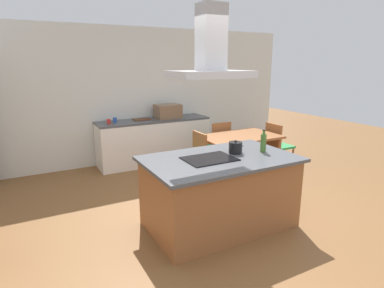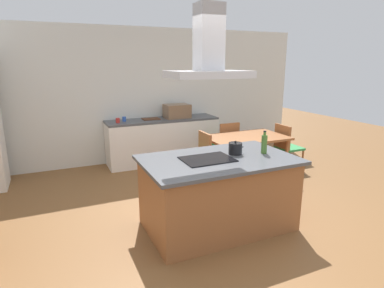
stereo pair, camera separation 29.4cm
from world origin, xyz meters
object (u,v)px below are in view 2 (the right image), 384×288
Objects in this scene: olive_oil_bottle at (264,144)px; range_hood at (209,55)px; chair_at_right_end at (286,144)px; cooktop at (207,159)px; countertop_microwave at (177,111)px; tea_kettle at (235,148)px; dining_table at (246,141)px; coffee_mug_blue at (124,119)px; cutting_board at (151,119)px; coffee_mug_red at (118,120)px; chair_facing_back_wall at (227,141)px; chair_at_left_end at (199,156)px.

olive_oil_bottle is 1.33m from range_hood.
cooktop is at bearing -149.70° from chair_at_right_end.
cooktop is 1.20× the size of countertop_microwave.
tea_kettle is 1.71m from dining_table.
coffee_mug_blue is at bearing 139.62° from dining_table.
cutting_board is 0.38× the size of chair_at_right_end.
countertop_microwave is at bearing 75.32° from range_hood.
coffee_mug_red is at bearing 99.66° from cooktop.
chair_facing_back_wall is (1.47, 2.06, -0.40)m from cooktop.
coffee_mug_blue is at bearing 150.56° from chair_at_right_end.
cooktop is 1.20m from range_hood.
coffee_mug_blue is at bearing 104.98° from tea_kettle.
chair_at_left_end is at bearing 84.57° from tea_kettle.
olive_oil_bottle is 3.13m from coffee_mug_red.
cutting_board is 0.38× the size of chair_facing_back_wall.
olive_oil_bottle is at bearing -66.30° from coffee_mug_red.
countertop_microwave is 3.16m from range_hood.
chair_at_right_end is at bearing 30.30° from cooktop.
tea_kettle is 0.44× the size of countertop_microwave.
tea_kettle is 1.21m from range_hood.
cutting_board is 2.00m from dining_table.
countertop_microwave reaches higher than cooktop.
coffee_mug_red reaches higher than cutting_board.
chair_at_left_end is (0.89, -1.54, -0.44)m from coffee_mug_blue.
olive_oil_bottle is 2.93m from countertop_microwave.
coffee_mug_blue is at bearing 177.37° from countertop_microwave.
tea_kettle reaches higher than chair_facing_back_wall.
chair_facing_back_wall reaches higher than dining_table.
dining_table is at bearing 43.46° from cooktop.
countertop_microwave is 1.69m from dining_table.
range_hood is (-1.47, -2.06, 1.59)m from chair_facing_back_wall.
cutting_board reaches higher than chair_at_left_end.
cooktop reaches higher than chair_at_right_end.
tea_kettle is 0.25× the size of chair_at_right_end.
chair_at_right_end is at bearing 0.00° from chair_at_left_end.
cutting_board is 0.38× the size of chair_at_left_end.
coffee_mug_red is 0.10× the size of chair_at_left_end.
cutting_board is (0.54, 0.00, -0.04)m from coffee_mug_blue.
coffee_mug_red is at bearing 158.70° from chair_facing_back_wall.
coffee_mug_red reaches higher than chair_facing_back_wall.
coffee_mug_blue reaches higher than chair_at_right_end.
dining_table is 0.93m from chair_at_left_end.
range_hood reaches higher than coffee_mug_red.
olive_oil_bottle is at bearing -18.84° from tea_kettle.
chair_at_left_end is at bearing -59.90° from coffee_mug_blue.
dining_table is (0.72, -1.49, -0.37)m from countertop_microwave.
coffee_mug_blue is 1.83m from chair_at_left_end.
cooktop reaches higher than dining_table.
countertop_microwave is at bearing 83.41° from tea_kettle.
cutting_board is at bearing 85.93° from range_hood.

